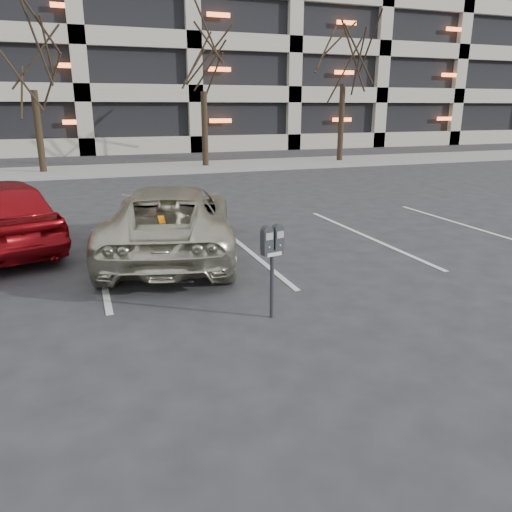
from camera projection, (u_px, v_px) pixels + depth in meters
The scene contains 9 objects.
ground at pixel (205, 295), 7.50m from camera, with size 140.00×140.00×0.00m, color #28282B.
sidewalk at pixel (117, 170), 21.94m from camera, with size 80.00×4.00×0.12m, color gray.
stall_lines at pixel (100, 262), 9.13m from camera, with size 16.90×5.20×0.00m.
parking_garage at pixel (246, 20), 39.24m from camera, with size 52.00×20.00×19.00m.
tree_b at pixel (27, 35), 19.44m from camera, with size 3.30×3.30×7.50m.
tree_c at pixel (202, 42), 21.67m from camera, with size 3.31×3.31×7.53m.
tree_d at pixel (345, 33), 23.72m from camera, with size 3.72×3.72×8.45m.
parking_meter at pixel (272, 249), 6.45m from camera, with size 0.34×0.19×1.25m.
suv_silver at pixel (171, 221), 9.37m from camera, with size 3.31×5.21×1.35m.
Camera 1 is at (-1.61, -6.87, 2.72)m, focal length 35.00 mm.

